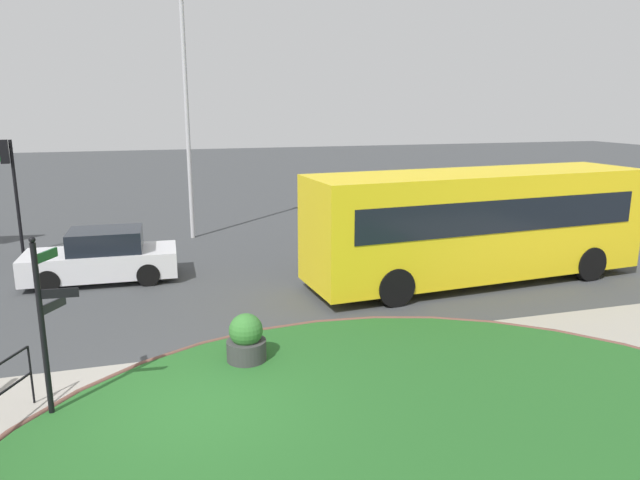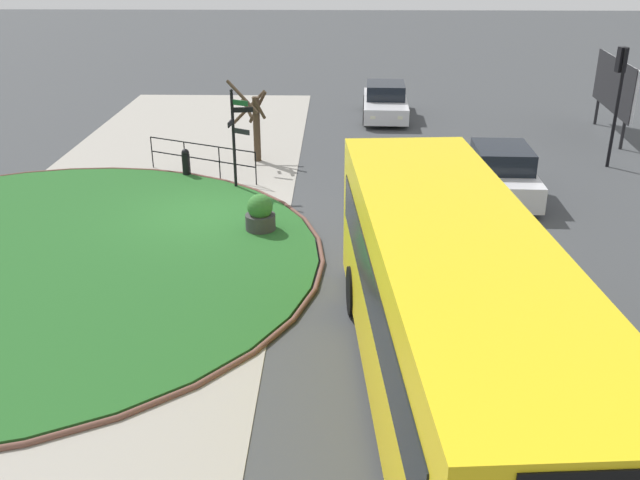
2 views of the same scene
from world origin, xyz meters
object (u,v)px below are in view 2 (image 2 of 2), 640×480
object	(u,v)px
bollard_foreground	(186,163)
billboard_left	(615,85)
car_far_lane	(385,102)
traffic_light_near	(619,81)
street_tree_bare	(255,121)
signpost_directional	(235,133)
bus_yellow	(451,315)
car_near_lane	(500,173)
planter_near_signpost	(260,215)

from	to	relation	value
bollard_foreground	billboard_left	xyz separation A→B (m)	(-5.43, 15.19, 1.46)
car_far_lane	traffic_light_near	bearing A→B (deg)	48.17
bollard_foreground	street_tree_bare	xyz separation A→B (m)	(-1.79, 2.01, 0.92)
signpost_directional	street_tree_bare	world-z (taller)	signpost_directional
billboard_left	car_far_lane	bearing A→B (deg)	-104.08
bus_yellow	car_far_lane	xyz separation A→B (m)	(-20.08, 0.27, -1.06)
car_near_lane	car_far_lane	size ratio (longest dim) A/B	0.93
bus_yellow	planter_near_signpost	world-z (taller)	bus_yellow
billboard_left	planter_near_signpost	xyz separation A→B (m)	(9.94, -12.37, -1.46)
billboard_left	planter_near_signpost	bearing A→B (deg)	-46.22
signpost_directional	billboard_left	distance (m)	14.94
signpost_directional	bus_yellow	size ratio (longest dim) A/B	0.30
street_tree_bare	bollard_foreground	bearing A→B (deg)	-48.42
bollard_foreground	car_near_lane	bearing A→B (deg)	81.31
bus_yellow	planter_near_signpost	xyz separation A→B (m)	(-7.25, -3.72, -1.23)
planter_near_signpost	car_near_lane	bearing A→B (deg)	114.32
billboard_left	street_tree_bare	size ratio (longest dim) A/B	1.80
bollard_foreground	billboard_left	world-z (taller)	billboard_left
car_far_lane	billboard_left	size ratio (longest dim) A/B	0.92
car_near_lane	car_far_lane	world-z (taller)	car_near_lane
bollard_foreground	bus_yellow	world-z (taller)	bus_yellow
bus_yellow	street_tree_bare	xyz separation A→B (m)	(-13.54, -4.53, -0.31)
car_far_lane	street_tree_bare	distance (m)	8.15
billboard_left	car_near_lane	bearing A→B (deg)	-34.22
bollard_foreground	planter_near_signpost	xyz separation A→B (m)	(4.51, 2.82, 0.00)
bus_yellow	car_near_lane	world-z (taller)	bus_yellow
bus_yellow	street_tree_bare	world-z (taller)	bus_yellow
signpost_directional	bus_yellow	xyz separation A→B (m)	(10.59, 4.75, -0.06)
bollard_foreground	car_far_lane	distance (m)	10.76
traffic_light_near	car_near_lane	bearing A→B (deg)	118.98
bollard_foreground	car_far_lane	size ratio (longest dim) A/B	0.20
planter_near_signpost	traffic_light_near	bearing A→B (deg)	119.00
car_near_lane	car_far_lane	xyz separation A→B (m)	(-9.79, -2.75, -0.05)
planter_near_signpost	street_tree_bare	world-z (taller)	street_tree_bare
signpost_directional	billboard_left	xyz separation A→B (m)	(-6.60, 13.40, 0.17)
billboard_left	planter_near_signpost	size ratio (longest dim) A/B	4.80
traffic_light_near	billboard_left	distance (m)	4.20
signpost_directional	traffic_light_near	world-z (taller)	traffic_light_near
bus_yellow	street_tree_bare	bearing A→B (deg)	-165.77
planter_near_signpost	car_far_lane	bearing A→B (deg)	162.73
planter_near_signpost	billboard_left	bearing A→B (deg)	128.80
bus_yellow	car_near_lane	xyz separation A→B (m)	(-10.30, 3.02, -1.01)
traffic_light_near	planter_near_signpost	xyz separation A→B (m)	(6.08, -10.98, -2.35)
car_near_lane	billboard_left	world-z (taller)	billboard_left
bus_yellow	car_near_lane	distance (m)	10.78
billboard_left	street_tree_bare	bearing A→B (deg)	-69.55
car_far_lane	traffic_light_near	world-z (taller)	traffic_light_near
bus_yellow	traffic_light_near	distance (m)	15.22
traffic_light_near	car_far_lane	bearing A→B (deg)	39.33
bus_yellow	billboard_left	world-z (taller)	bus_yellow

